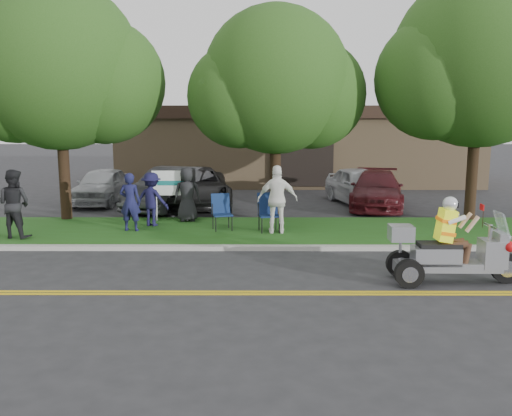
{
  "coord_description": "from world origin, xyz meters",
  "views": [
    {
      "loc": [
        -0.08,
        -10.84,
        3.46
      ],
      "look_at": [
        -0.12,
        2.0,
        1.3
      ],
      "focal_mm": 38.0,
      "sensor_mm": 36.0,
      "label": 1
    }
  ],
  "objects_px": {
    "parked_car_far_left": "(102,186)",
    "parked_car_right": "(376,190)",
    "spectator_adult_mid": "(14,204)",
    "trike_scooter": "(449,253)",
    "spectator_adult_right": "(277,199)",
    "lawn_chair_b": "(221,209)",
    "spectator_adult_left": "(130,202)",
    "parked_car_far_right": "(360,186)",
    "parked_car_left": "(172,189)",
    "parked_car_mid": "(195,188)",
    "lawn_chair_a": "(268,210)"
  },
  "relations": [
    {
      "from": "lawn_chair_b",
      "to": "parked_car_far_left",
      "type": "xyz_separation_m",
      "value": [
        -5.22,
        5.65,
        0.01
      ]
    },
    {
      "from": "lawn_chair_b",
      "to": "parked_car_mid",
      "type": "bearing_deg",
      "value": 90.41
    },
    {
      "from": "spectator_adult_mid",
      "to": "parked_car_far_right",
      "type": "distance_m",
      "value": 12.71
    },
    {
      "from": "spectator_adult_mid",
      "to": "parked_car_far_right",
      "type": "xyz_separation_m",
      "value": [
        10.91,
        6.51,
        -0.32
      ]
    },
    {
      "from": "parked_car_mid",
      "to": "parked_car_right",
      "type": "xyz_separation_m",
      "value": [
        7.0,
        -0.01,
        -0.08
      ]
    },
    {
      "from": "spectator_adult_mid",
      "to": "parked_car_far_left",
      "type": "bearing_deg",
      "value": -80.91
    },
    {
      "from": "parked_car_far_left",
      "to": "spectator_adult_mid",
      "type": "bearing_deg",
      "value": -92.28
    },
    {
      "from": "spectator_adult_right",
      "to": "parked_car_far_left",
      "type": "bearing_deg",
      "value": -42.39
    },
    {
      "from": "parked_car_right",
      "to": "parked_car_far_right",
      "type": "relative_size",
      "value": 1.09
    },
    {
      "from": "lawn_chair_b",
      "to": "trike_scooter",
      "type": "bearing_deg",
      "value": -60.04
    },
    {
      "from": "spectator_adult_right",
      "to": "parked_car_mid",
      "type": "relative_size",
      "value": 0.36
    },
    {
      "from": "lawn_chair_b",
      "to": "parked_car_far_left",
      "type": "bearing_deg",
      "value": 117.25
    },
    {
      "from": "spectator_adult_left",
      "to": "lawn_chair_b",
      "type": "bearing_deg",
      "value": -169.74
    },
    {
      "from": "trike_scooter",
      "to": "spectator_adult_left",
      "type": "height_order",
      "value": "spectator_adult_left"
    },
    {
      "from": "lawn_chair_b",
      "to": "spectator_adult_left",
      "type": "distance_m",
      "value": 2.72
    },
    {
      "from": "trike_scooter",
      "to": "parked_car_far_left",
      "type": "height_order",
      "value": "trike_scooter"
    },
    {
      "from": "spectator_adult_mid",
      "to": "parked_car_far_left",
      "type": "distance_m",
      "value": 6.87
    },
    {
      "from": "spectator_adult_left",
      "to": "spectator_adult_right",
      "type": "bearing_deg",
      "value": -179.05
    },
    {
      "from": "lawn_chair_b",
      "to": "parked_car_far_right",
      "type": "xyz_separation_m",
      "value": [
        5.18,
        5.32,
        0.04
      ]
    },
    {
      "from": "trike_scooter",
      "to": "parked_car_mid",
      "type": "height_order",
      "value": "trike_scooter"
    },
    {
      "from": "lawn_chair_a",
      "to": "spectator_adult_mid",
      "type": "xyz_separation_m",
      "value": [
        -7.14,
        -0.93,
        0.32
      ]
    },
    {
      "from": "lawn_chair_a",
      "to": "parked_car_right",
      "type": "distance_m",
      "value": 6.48
    },
    {
      "from": "parked_car_left",
      "to": "parked_car_right",
      "type": "xyz_separation_m",
      "value": [
        7.84,
        0.46,
        -0.1
      ]
    },
    {
      "from": "lawn_chair_a",
      "to": "spectator_adult_mid",
      "type": "height_order",
      "value": "spectator_adult_mid"
    },
    {
      "from": "spectator_adult_mid",
      "to": "spectator_adult_left",
      "type": "bearing_deg",
      "value": -149.45
    },
    {
      "from": "lawn_chair_b",
      "to": "parked_car_far_left",
      "type": "distance_m",
      "value": 7.7
    },
    {
      "from": "parked_car_left",
      "to": "lawn_chair_a",
      "type": "bearing_deg",
      "value": -31.45
    },
    {
      "from": "trike_scooter",
      "to": "parked_car_mid",
      "type": "xyz_separation_m",
      "value": [
        -6.44,
        9.67,
        0.12
      ]
    },
    {
      "from": "trike_scooter",
      "to": "spectator_adult_right",
      "type": "height_order",
      "value": "spectator_adult_right"
    },
    {
      "from": "spectator_adult_right",
      "to": "parked_car_right",
      "type": "height_order",
      "value": "spectator_adult_right"
    },
    {
      "from": "trike_scooter",
      "to": "parked_car_far_right",
      "type": "xyz_separation_m",
      "value": [
        0.06,
        10.36,
        0.1
      ]
    },
    {
      "from": "parked_car_mid",
      "to": "parked_car_far_right",
      "type": "height_order",
      "value": "parked_car_mid"
    },
    {
      "from": "parked_car_right",
      "to": "parked_car_far_right",
      "type": "bearing_deg",
      "value": 137.6
    },
    {
      "from": "spectator_adult_left",
      "to": "parked_car_far_right",
      "type": "distance_m",
      "value": 9.65
    },
    {
      "from": "spectator_adult_mid",
      "to": "parked_car_right",
      "type": "relative_size",
      "value": 0.4
    },
    {
      "from": "trike_scooter",
      "to": "spectator_adult_mid",
      "type": "distance_m",
      "value": 11.52
    },
    {
      "from": "parked_car_left",
      "to": "parked_car_mid",
      "type": "bearing_deg",
      "value": 49.1
    },
    {
      "from": "spectator_adult_right",
      "to": "parked_car_far_right",
      "type": "distance_m",
      "value": 6.85
    },
    {
      "from": "parked_car_left",
      "to": "parked_car_far_left",
      "type": "bearing_deg",
      "value": 173.48
    },
    {
      "from": "parked_car_far_left",
      "to": "parked_car_left",
      "type": "height_order",
      "value": "parked_car_left"
    },
    {
      "from": "parked_car_far_left",
      "to": "trike_scooter",
      "type": "bearing_deg",
      "value": -44.05
    },
    {
      "from": "parked_car_far_left",
      "to": "parked_car_right",
      "type": "distance_m",
      "value": 10.96
    },
    {
      "from": "trike_scooter",
      "to": "parked_car_mid",
      "type": "relative_size",
      "value": 0.51
    },
    {
      "from": "spectator_adult_right",
      "to": "parked_car_left",
      "type": "distance_m",
      "value": 6.08
    },
    {
      "from": "parked_car_far_left",
      "to": "parked_car_mid",
      "type": "relative_size",
      "value": 0.76
    },
    {
      "from": "parked_car_far_right",
      "to": "spectator_adult_left",
      "type": "bearing_deg",
      "value": -156.53
    },
    {
      "from": "lawn_chair_b",
      "to": "parked_car_mid",
      "type": "height_order",
      "value": "parked_car_mid"
    },
    {
      "from": "trike_scooter",
      "to": "lawn_chair_b",
      "type": "height_order",
      "value": "trike_scooter"
    },
    {
      "from": "lawn_chair_a",
      "to": "spectator_adult_right",
      "type": "xyz_separation_m",
      "value": [
        0.26,
        -0.3,
        0.36
      ]
    },
    {
      "from": "trike_scooter",
      "to": "lawn_chair_a",
      "type": "height_order",
      "value": "trike_scooter"
    }
  ]
}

